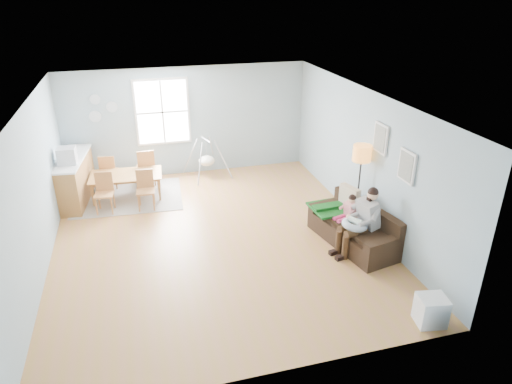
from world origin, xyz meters
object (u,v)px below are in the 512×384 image
object	(u,v)px
chair_se	(145,187)
counter	(75,179)
storage_cube	(430,310)
monitor	(67,156)
toddler	(348,210)
sofa	(355,230)
chair_ne	(146,165)
dining_table	(127,186)
floor_lamp	(361,160)
chair_nw	(108,170)
baby_swing	(207,160)
father	(361,219)
chair_sw	(104,190)

from	to	relation	value
chair_se	counter	bearing A→B (deg)	152.72
storage_cube	monitor	size ratio (longest dim) A/B	1.20
toddler	chair_se	xyz separation A→B (m)	(-3.60, 2.43, -0.15)
sofa	chair_ne	xyz separation A→B (m)	(-3.63, 3.77, 0.26)
chair_ne	dining_table	bearing A→B (deg)	-130.43
floor_lamp	chair_nw	distance (m)	5.88
chair_ne	sofa	bearing A→B (deg)	-46.09
dining_table	chair_se	bearing A→B (deg)	-54.02
chair_se	baby_swing	bearing A→B (deg)	41.04
sofa	baby_swing	bearing A→B (deg)	118.34
father	toddler	world-z (taller)	father
toddler	baby_swing	distance (m)	4.31
storage_cube	monitor	xyz separation A→B (m)	(-5.25, 5.35, 0.98)
chair_ne	baby_swing	world-z (taller)	baby_swing
toddler	floor_lamp	world-z (taller)	floor_lamp
toddler	chair_nw	distance (m)	5.73
dining_table	chair_sw	world-z (taller)	chair_sw
chair_nw	chair_ne	size ratio (longest dim) A/B	0.92
floor_lamp	dining_table	xyz separation A→B (m)	(-4.40, 2.64, -1.15)
father	dining_table	xyz separation A→B (m)	(-4.04, 3.49, -0.38)
father	chair_ne	distance (m)	5.40
dining_table	chair_nw	size ratio (longest dim) A/B	1.87
toddler	chair_se	distance (m)	4.35
toddler	monitor	bearing A→B (deg)	150.94
chair_ne	counter	world-z (taller)	counter
counter	monitor	xyz separation A→B (m)	(-0.03, -0.35, 0.68)
chair_nw	chair_sw	bearing A→B (deg)	-93.04
sofa	chair_sw	size ratio (longest dim) A/B	2.31
chair_nw	counter	size ratio (longest dim) A/B	0.45
sofa	counter	world-z (taller)	counter
chair_ne	baby_swing	xyz separation A→B (m)	(1.49, 0.19, -0.08)
floor_lamp	sofa	bearing A→B (deg)	-117.40
chair_se	baby_swing	distance (m)	2.09
chair_nw	toddler	bearing A→B (deg)	-39.85
storage_cube	chair_ne	distance (m)	7.12
father	toddler	distance (m)	0.45
chair_sw	counter	world-z (taller)	counter
father	storage_cube	xyz separation A→B (m)	(0.08, -2.06, -0.43)
toddler	chair_sw	distance (m)	5.10
storage_cube	chair_sw	world-z (taller)	chair_sw
chair_ne	monitor	world-z (taller)	monitor
sofa	father	bearing A→B (deg)	-102.24
father	counter	bearing A→B (deg)	144.68
chair_sw	chair_se	xyz separation A→B (m)	(0.85, -0.05, -0.01)
chair_se	counter	size ratio (longest dim) A/B	0.45
storage_cube	counter	bearing A→B (deg)	132.52
storage_cube	chair_se	world-z (taller)	chair_se
chair_sw	chair_ne	size ratio (longest dim) A/B	0.93
counter	floor_lamp	bearing A→B (deg)	-26.87
chair_ne	monitor	distance (m)	1.90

